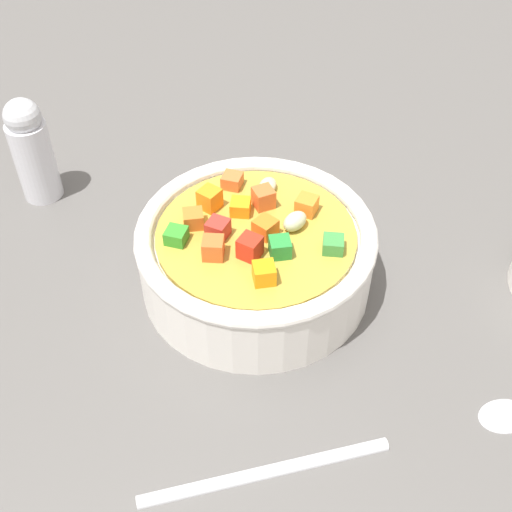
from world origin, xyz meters
The scene contains 4 objects.
ground_plane centered at (0.00, 0.00, -1.00)cm, with size 140.00×140.00×2.00cm, color #565451.
soup_bowl_main centered at (-0.01, -0.01, 2.77)cm, with size 15.45×15.45×6.01cm.
spoon centered at (11.32, 7.85, 0.37)cm, with size 10.66×21.05×0.76cm.
pepper_shaker centered at (-6.33, -18.03, 4.16)cm, with size 2.98×2.98×8.37cm.
Camera 1 is at (30.01, 5.50, 32.88)cm, focal length 46.17 mm.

